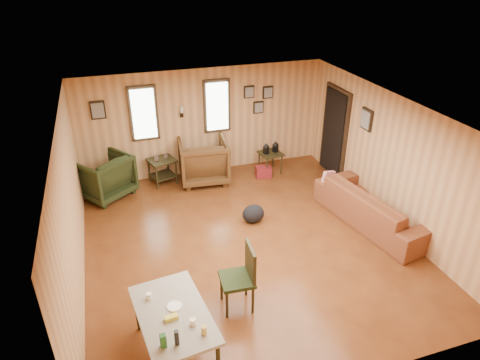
{
  "coord_description": "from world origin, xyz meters",
  "views": [
    {
      "loc": [
        -2.03,
        -5.83,
        4.55
      ],
      "look_at": [
        0.0,
        0.4,
        1.05
      ],
      "focal_mm": 32.0,
      "sensor_mm": 36.0,
      "label": 1
    }
  ],
  "objects_px": {
    "sofa": "(375,201)",
    "side_table": "(271,152)",
    "recliner_green": "(103,174)",
    "recliner_brown": "(203,158)",
    "dining_table": "(173,317)",
    "end_table": "(162,167)"
  },
  "relations": [
    {
      "from": "sofa",
      "to": "end_table",
      "type": "bearing_deg",
      "value": 40.37
    },
    {
      "from": "side_table",
      "to": "dining_table",
      "type": "relative_size",
      "value": 0.53
    },
    {
      "from": "recliner_brown",
      "to": "sofa",
      "type": "bearing_deg",
      "value": 140.39
    },
    {
      "from": "dining_table",
      "to": "recliner_brown",
      "type": "bearing_deg",
      "value": 65.32
    },
    {
      "from": "recliner_brown",
      "to": "dining_table",
      "type": "bearing_deg",
      "value": 78.1
    },
    {
      "from": "recliner_brown",
      "to": "end_table",
      "type": "height_order",
      "value": "recliner_brown"
    },
    {
      "from": "recliner_green",
      "to": "dining_table",
      "type": "distance_m",
      "value": 4.53
    },
    {
      "from": "sofa",
      "to": "side_table",
      "type": "distance_m",
      "value": 2.8
    },
    {
      "from": "dining_table",
      "to": "sofa",
      "type": "bearing_deg",
      "value": 17.45
    },
    {
      "from": "side_table",
      "to": "dining_table",
      "type": "height_order",
      "value": "dining_table"
    },
    {
      "from": "sofa",
      "to": "recliner_green",
      "type": "bearing_deg",
      "value": 50.17
    },
    {
      "from": "recliner_green",
      "to": "dining_table",
      "type": "bearing_deg",
      "value": 62.15
    },
    {
      "from": "sofa",
      "to": "dining_table",
      "type": "distance_m",
      "value": 4.47
    },
    {
      "from": "recliner_green",
      "to": "end_table",
      "type": "bearing_deg",
      "value": 152.49
    },
    {
      "from": "sofa",
      "to": "recliner_brown",
      "type": "distance_m",
      "value": 3.74
    },
    {
      "from": "recliner_brown",
      "to": "dining_table",
      "type": "relative_size",
      "value": 0.74
    },
    {
      "from": "end_table",
      "to": "dining_table",
      "type": "xyz_separation_m",
      "value": [
        -0.58,
        -4.67,
        0.24
      ]
    },
    {
      "from": "recliner_green",
      "to": "side_table",
      "type": "relative_size",
      "value": 1.31
    },
    {
      "from": "sofa",
      "to": "side_table",
      "type": "xyz_separation_m",
      "value": [
        -1.05,
        2.59,
        0.04
      ]
    },
    {
      "from": "sofa",
      "to": "recliner_brown",
      "type": "relative_size",
      "value": 2.27
    },
    {
      "from": "recliner_green",
      "to": "dining_table",
      "type": "relative_size",
      "value": 0.69
    },
    {
      "from": "end_table",
      "to": "side_table",
      "type": "bearing_deg",
      "value": -5.79
    }
  ]
}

